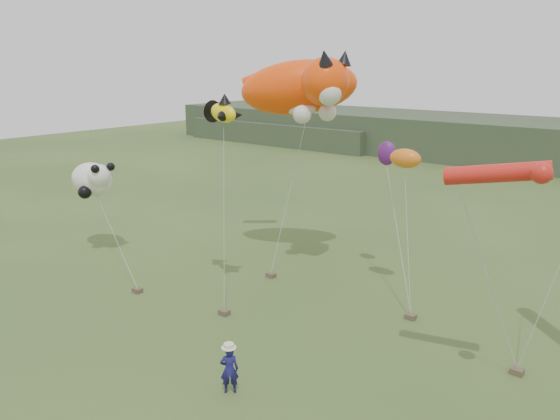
% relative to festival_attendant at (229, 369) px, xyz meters
% --- Properties ---
extents(ground, '(120.00, 120.00, 0.00)m').
position_rel_festival_attendant_xyz_m(ground, '(-1.04, 0.45, -0.73)').
color(ground, '#385123').
rests_on(ground, ground).
extents(headland, '(90.00, 13.00, 4.00)m').
position_rel_festival_attendant_xyz_m(headland, '(-4.15, 45.14, 1.19)').
color(headland, '#2D3D28').
rests_on(headland, ground).
extents(festival_attendant, '(0.63, 0.62, 1.47)m').
position_rel_festival_attendant_xyz_m(festival_attendant, '(0.00, 0.00, 0.00)').
color(festival_attendant, navy).
rests_on(festival_attendant, ground).
extents(sandbag_anchors, '(14.60, 5.19, 0.20)m').
position_rel_festival_attendant_xyz_m(sandbag_anchors, '(-1.63, 5.54, -0.63)').
color(sandbag_anchors, brown).
rests_on(sandbag_anchors, ground).
extents(cat_kite, '(7.15, 4.90, 3.16)m').
position_rel_festival_attendant_xyz_m(cat_kite, '(-4.86, 10.04, 7.50)').
color(cat_kite, '#FF4307').
rests_on(cat_kite, ground).
extents(fish_kite, '(2.26, 1.49, 1.14)m').
position_rel_festival_attendant_xyz_m(fish_kite, '(-5.08, 4.86, 6.76)').
color(fish_kite, yellow).
rests_on(fish_kite, ground).
extents(panda_kite, '(2.91, 1.88, 1.81)m').
position_rel_festival_attendant_xyz_m(panda_kite, '(-13.82, 4.79, 3.01)').
color(panda_kite, white).
rests_on(panda_kite, ground).
extents(misc_kites, '(2.60, 2.03, 1.03)m').
position_rel_festival_attendant_xyz_m(misc_kites, '(-0.11, 10.07, 4.89)').
color(misc_kites, orange).
rests_on(misc_kites, ground).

